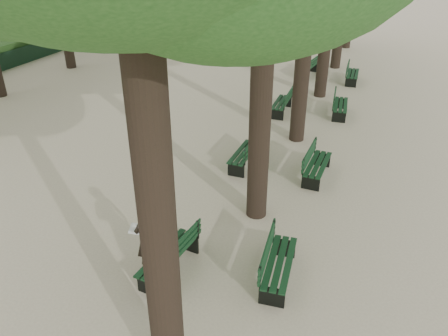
% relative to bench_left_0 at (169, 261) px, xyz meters
% --- Properties ---
extents(ground, '(120.00, 120.00, 0.00)m').
position_rel_bench_left_0_xyz_m(ground, '(-0.37, -0.24, -0.27)').
color(ground, beige).
rests_on(ground, ground).
extents(bench_left_0, '(0.77, 1.85, 0.92)m').
position_rel_bench_left_0_xyz_m(bench_left_0, '(0.00, 0.00, 0.00)').
color(bench_left_0, black).
rests_on(bench_left_0, ground).
extents(bench_left_1, '(0.61, 1.81, 0.92)m').
position_rel_bench_left_0_xyz_m(bench_left_1, '(0.00, 5.24, 0.00)').
color(bench_left_1, black).
rests_on(bench_left_1, ground).
extents(bench_left_2, '(0.61, 1.81, 0.92)m').
position_rel_bench_left_0_xyz_m(bench_left_2, '(0.00, 10.09, 0.00)').
color(bench_left_2, black).
rests_on(bench_left_2, ground).
extents(bench_left_3, '(0.81, 1.86, 0.92)m').
position_rel_bench_left_0_xyz_m(bench_left_3, '(-0.00, 15.73, 0.00)').
color(bench_left_3, black).
rests_on(bench_left_3, ground).
extents(bench_right_0, '(0.72, 1.84, 0.92)m').
position_rel_bench_left_0_xyz_m(bench_right_0, '(2.27, 0.57, 0.00)').
color(bench_right_0, black).
rests_on(bench_right_0, ground).
extents(bench_right_1, '(0.64, 1.82, 0.92)m').
position_rel_bench_left_0_xyz_m(bench_right_1, '(2.27, 5.25, 0.00)').
color(bench_right_1, black).
rests_on(bench_right_1, ground).
extents(bench_right_2, '(0.72, 1.84, 0.92)m').
position_rel_bench_left_0_xyz_m(bench_right_2, '(2.27, 10.66, 0.00)').
color(bench_right_2, black).
rests_on(bench_right_2, ground).
extents(bench_right_3, '(0.64, 1.82, 0.92)m').
position_rel_bench_left_0_xyz_m(bench_right_3, '(2.27, 15.31, 0.00)').
color(bench_right_3, black).
rests_on(bench_right_3, ground).
extents(man_with_map, '(0.74, 0.82, 1.86)m').
position_rel_bench_left_0_xyz_m(man_with_map, '(-0.38, -0.13, 0.66)').
color(man_with_map, black).
rests_on(man_with_map, ground).
extents(pedestrian_a, '(0.76, 0.78, 1.59)m').
position_rel_bench_left_0_xyz_m(pedestrian_a, '(-4.91, 24.80, 0.52)').
color(pedestrian_a, '#262628').
rests_on(pedestrian_a, ground).
extents(pedestrian_b, '(1.08, 1.03, 1.77)m').
position_rel_bench_left_0_xyz_m(pedestrian_b, '(0.00, 23.01, 0.61)').
color(pedestrian_b, '#262628').
rests_on(pedestrian_b, ground).
extents(pedestrian_e, '(1.21, 1.27, 1.56)m').
position_rel_bench_left_0_xyz_m(pedestrian_e, '(-6.65, 22.35, 0.51)').
color(pedestrian_e, '#262628').
rests_on(pedestrian_e, ground).
extents(pedestrian_d, '(1.00, 0.80, 1.90)m').
position_rel_bench_left_0_xyz_m(pedestrian_d, '(-1.21, 25.47, 0.68)').
color(pedestrian_d, '#262628').
rests_on(pedestrian_d, ground).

